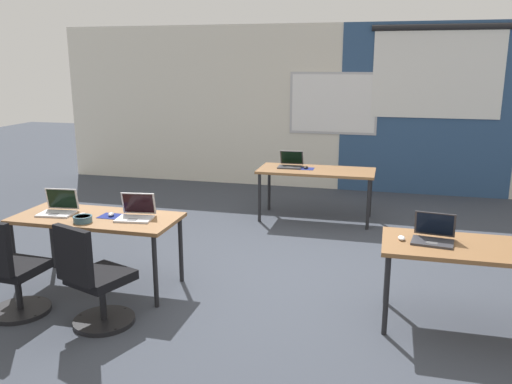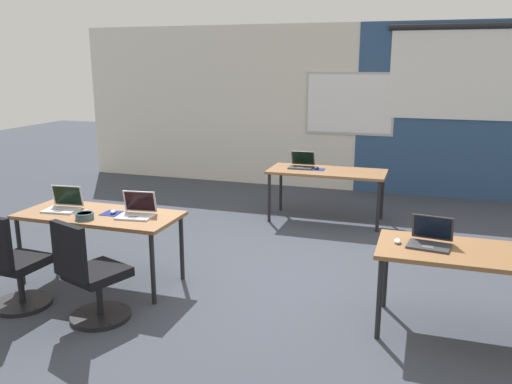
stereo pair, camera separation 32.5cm
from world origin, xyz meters
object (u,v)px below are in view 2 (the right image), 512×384
laptop_far_left (301,164)px  mouse_far_left (317,168)px  desk_far_center (327,175)px  snack_bowl (85,215)px  desk_near_right (481,259)px  mouse_near_right_inner (398,241)px  mouse_near_left_end (85,212)px  chair_near_left_inner (91,280)px  mouse_near_left_inner (113,212)px  laptop_near_left_end (63,205)px  laptop_near_left_inner (137,211)px  laptop_near_right_inner (430,239)px  chair_near_left_end (12,270)px  desk_near_left (99,219)px

laptop_far_left → mouse_far_left: bearing=-19.4°
desk_far_center → snack_bowl: (-1.77, -3.00, 0.10)m
desk_near_right → mouse_near_right_inner: 0.65m
laptop_far_left → snack_bowl: (-1.39, -3.09, -0.01)m
mouse_near_left_end → desk_far_center: bearing=56.5°
mouse_near_left_end → mouse_far_left: mouse_far_left is taller
chair_near_left_inner → snack_bowl: chair_near_left_inner is taller
mouse_near_left_inner → mouse_far_left: bearing=62.2°
mouse_near_left_inner → chair_near_left_inner: 0.92m
laptop_near_left_end → mouse_far_left: (2.02, 2.81, -0.03)m
chair_near_left_inner → desk_far_center: bearing=-90.8°
laptop_near_left_inner → laptop_near_right_inner: bearing=-7.2°
chair_near_left_inner → mouse_near_left_end: bearing=-33.2°
desk_far_center → chair_near_left_end: chair_near_left_end is taller
mouse_near_right_inner → chair_near_left_end: bearing=-166.4°
desk_far_center → mouse_near_left_end: 3.41m
desk_far_center → chair_near_left_inner: (-1.34, -3.56, -0.28)m
mouse_near_right_inner → snack_bowl: snack_bowl is taller
chair_near_left_end → snack_bowl: 0.78m
laptop_near_right_inner → mouse_near_left_end: size_ratio=3.41×
desk_near_right → chair_near_left_end: chair_near_left_end is taller
desk_near_left → mouse_near_left_end: mouse_near_left_end is taller
desk_far_center → chair_near_left_inner: size_ratio=1.74×
desk_far_center → mouse_near_right_inner: (1.11, -2.79, 0.08)m
laptop_near_right_inner → mouse_near_left_inner: size_ratio=3.25×
chair_near_left_end → laptop_near_left_end: bearing=-84.7°
mouse_near_left_end → chair_near_left_end: chair_near_left_end is taller
chair_near_left_end → mouse_near_left_inner: size_ratio=8.14×
desk_near_right → snack_bowl: (-3.52, -0.20, 0.10)m
laptop_near_left_end → chair_near_left_end: 0.87m
laptop_near_right_inner → laptop_far_left: (-1.74, 2.85, -0.00)m
desk_near_right → mouse_near_left_end: bearing=-179.3°
laptop_near_right_inner → chair_near_left_end: size_ratio=0.40×
laptop_near_left_end → mouse_far_left: bearing=48.1°
desk_near_left → laptop_near_right_inner: laptop_near_right_inner is taller
laptop_near_left_inner → chair_near_left_inner: bearing=-97.1°
mouse_near_left_end → mouse_near_right_inner: bearing=1.0°
mouse_near_right_inner → laptop_far_left: 3.24m
laptop_far_left → laptop_near_left_inner: 3.01m
desk_near_right → mouse_far_left: bearing=124.0°
mouse_far_left → mouse_near_left_inner: bearing=-117.8°
mouse_near_left_end → chair_near_left_inner: chair_near_left_inner is taller
desk_near_right → laptop_near_left_end: (-3.91, 0.00, 0.11)m
desk_far_center → laptop_far_left: bearing=167.5°
desk_far_center → chair_near_left_end: bearing=-121.0°
desk_far_center → mouse_far_left: (-0.15, 0.01, 0.08)m
snack_bowl → mouse_near_right_inner: bearing=4.3°
desk_near_right → mouse_near_right_inner: (-0.64, 0.01, 0.08)m
desk_far_center → laptop_near_left_inner: bearing=-115.9°
mouse_near_left_inner → laptop_near_right_inner: bearing=0.0°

